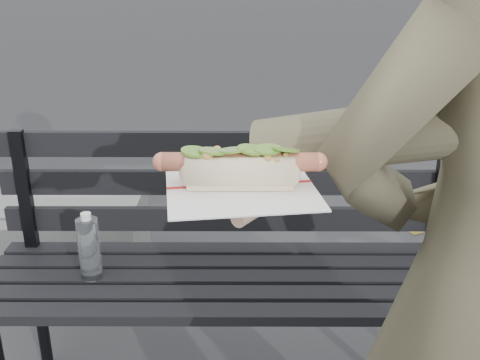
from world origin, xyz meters
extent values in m
cylinder|color=black|center=(-0.69, 0.92, 0.23)|extent=(0.04, 0.04, 0.45)
cylinder|color=black|center=(0.65, 0.92, 0.23)|extent=(0.04, 0.04, 0.45)
cube|color=black|center=(-0.02, 0.57, 0.47)|extent=(1.50, 0.07, 0.03)
cube|color=black|center=(-0.02, 0.66, 0.47)|extent=(1.50, 0.07, 0.03)
cube|color=black|center=(-0.02, 0.75, 0.47)|extent=(1.50, 0.07, 0.03)
cube|color=black|center=(-0.02, 0.84, 0.47)|extent=(1.50, 0.07, 0.03)
cube|color=black|center=(-0.02, 0.93, 0.47)|extent=(1.50, 0.07, 0.03)
cube|color=black|center=(-0.69, 0.94, 0.67)|extent=(0.04, 0.03, 0.42)
cube|color=black|center=(0.65, 0.94, 0.67)|extent=(0.04, 0.03, 0.42)
cube|color=black|center=(-0.02, 0.96, 0.57)|extent=(1.50, 0.02, 0.08)
cube|color=black|center=(-0.02, 0.96, 0.70)|extent=(1.50, 0.02, 0.08)
cube|color=black|center=(-0.02, 0.96, 0.83)|extent=(1.50, 0.02, 0.08)
cylinder|color=white|center=(-0.44, 0.74, 0.57)|extent=(0.06, 0.06, 0.19)
cylinder|color=white|center=(-0.44, 0.74, 0.68)|extent=(0.03, 0.03, 0.02)
cube|color=slate|center=(-1.04, 1.52, 0.20)|extent=(1.20, 0.40, 0.40)
cylinder|color=brown|center=(0.27, 0.03, 1.15)|extent=(0.51, 0.23, 0.19)
cylinder|color=#D8A384|center=(0.04, -0.04, 1.08)|extent=(0.09, 0.08, 0.07)
ellipsoid|color=#D8A384|center=(0.00, -0.05, 1.08)|extent=(0.10, 0.12, 0.03)
cylinder|color=#D8A384|center=(-0.05, -0.08, 1.08)|extent=(0.06, 0.02, 0.02)
cylinder|color=#D8A384|center=(-0.05, -0.06, 1.08)|extent=(0.06, 0.02, 0.02)
cylinder|color=#D8A384|center=(-0.05, -0.04, 1.08)|extent=(0.06, 0.02, 0.02)
cylinder|color=#D8A384|center=(-0.05, -0.02, 1.08)|extent=(0.06, 0.02, 0.02)
cylinder|color=#D8A384|center=(0.01, -0.11, 1.08)|extent=(0.04, 0.05, 0.02)
cube|color=white|center=(0.00, -0.05, 1.09)|extent=(0.21, 0.21, 0.00)
cube|color=#B21E1E|center=(0.00, -0.05, 1.09)|extent=(0.19, 0.03, 0.00)
cylinder|color=#CB6B4E|center=(0.00, -0.05, 1.13)|extent=(0.20, 0.03, 0.02)
sphere|color=#CB6B4E|center=(-0.10, -0.05, 1.13)|extent=(0.02, 0.03, 0.02)
sphere|color=#CB6B4E|center=(0.10, -0.05, 1.13)|extent=(0.02, 0.03, 0.02)
sphere|color=#9E6B2D|center=(-0.03, -0.03, 1.13)|extent=(0.01, 0.01, 0.01)
sphere|color=#9E6B2D|center=(0.00, -0.03, 1.13)|extent=(0.01, 0.01, 0.01)
sphere|color=#9E6B2D|center=(0.06, -0.06, 1.14)|extent=(0.01, 0.01, 0.01)
sphere|color=#9E6B2D|center=(-0.05, -0.06, 1.13)|extent=(0.01, 0.01, 0.01)
sphere|color=#9E6B2D|center=(0.02, -0.06, 1.13)|extent=(0.01, 0.01, 0.01)
sphere|color=#9E6B2D|center=(0.02, -0.07, 1.13)|extent=(0.01, 0.01, 0.01)
sphere|color=#9E6B2D|center=(-0.03, -0.05, 1.13)|extent=(0.01, 0.01, 0.01)
sphere|color=#9E6B2D|center=(-0.05, -0.05, 1.13)|extent=(0.01, 0.01, 0.01)
sphere|color=#9E6B2D|center=(0.06, -0.05, 1.13)|extent=(0.01, 0.01, 0.01)
sphere|color=#9E6B2D|center=(0.04, -0.04, 1.13)|extent=(0.01, 0.01, 0.01)
sphere|color=#9E6B2D|center=(0.05, -0.07, 1.13)|extent=(0.01, 0.01, 0.01)
sphere|color=#9E6B2D|center=(-0.01, -0.05, 1.14)|extent=(0.01, 0.01, 0.01)
sphere|color=#9E6B2D|center=(-0.01, -0.04, 1.13)|extent=(0.01, 0.01, 0.01)
sphere|color=#9E6B2D|center=(-0.03, -0.05, 1.14)|extent=(0.01, 0.01, 0.01)
sphere|color=#9E6B2D|center=(-0.05, -0.03, 1.13)|extent=(0.01, 0.01, 0.01)
sphere|color=#9E6B2D|center=(0.04, -0.03, 1.13)|extent=(0.01, 0.01, 0.01)
sphere|color=#9E6B2D|center=(-0.04, -0.05, 1.14)|extent=(0.01, 0.01, 0.01)
sphere|color=#9E6B2D|center=(-0.01, -0.05, 1.13)|extent=(0.01, 0.01, 0.01)
sphere|color=#9E6B2D|center=(-0.01, -0.07, 1.13)|extent=(0.01, 0.01, 0.01)
sphere|color=#9E6B2D|center=(0.02, -0.05, 1.13)|extent=(0.01, 0.01, 0.01)
sphere|color=#9E6B2D|center=(-0.06, -0.05, 1.13)|extent=(0.01, 0.01, 0.01)
sphere|color=#9E6B2D|center=(-0.03, -0.03, 1.13)|extent=(0.01, 0.01, 0.01)
sphere|color=#9E6B2D|center=(-0.04, -0.06, 1.14)|extent=(0.01, 0.01, 0.01)
sphere|color=#9E6B2D|center=(-0.04, -0.04, 1.13)|extent=(0.01, 0.01, 0.01)
sphere|color=#9E6B2D|center=(0.01, -0.06, 1.13)|extent=(0.01, 0.01, 0.01)
sphere|color=#9E6B2D|center=(0.04, -0.06, 1.13)|extent=(0.01, 0.01, 0.01)
sphere|color=#9E6B2D|center=(0.03, -0.05, 1.13)|extent=(0.01, 0.01, 0.01)
sphere|color=#9E6B2D|center=(0.04, -0.07, 1.13)|extent=(0.01, 0.01, 0.01)
sphere|color=#9E6B2D|center=(-0.04, -0.05, 1.14)|extent=(0.01, 0.01, 0.01)
sphere|color=#9E6B2D|center=(0.04, -0.06, 1.13)|extent=(0.01, 0.01, 0.01)
cylinder|color=#5D9227|center=(-0.05, -0.05, 1.14)|extent=(0.04, 0.04, 0.01)
cylinder|color=#5D9227|center=(-0.03, -0.05, 1.14)|extent=(0.04, 0.04, 0.01)
cylinder|color=#5D9227|center=(-0.01, -0.05, 1.14)|extent=(0.04, 0.04, 0.01)
cylinder|color=#5D9227|center=(0.02, -0.05, 1.14)|extent=(0.04, 0.04, 0.01)
cylinder|color=#5D9227|center=(0.04, -0.05, 1.14)|extent=(0.04, 0.04, 0.01)
cylinder|color=#5D9227|center=(0.06, -0.05, 1.14)|extent=(0.04, 0.04, 0.01)
cube|color=brown|center=(0.84, 1.07, 0.00)|extent=(0.05, 0.07, 0.00)
cube|color=brown|center=(0.95, 2.00, 0.00)|extent=(0.08, 0.07, 0.00)
cube|color=brown|center=(-1.04, 2.03, 0.00)|extent=(0.05, 0.05, 0.00)
cube|color=brown|center=(0.63, 2.27, 0.00)|extent=(0.08, 0.09, 0.00)
camera|label=1|loc=(0.01, -0.73, 1.36)|focal=42.00mm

